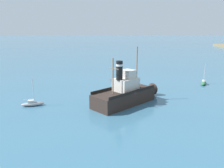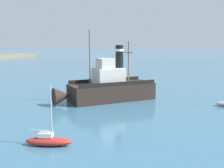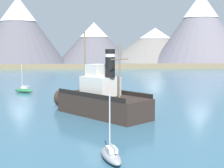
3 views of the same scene
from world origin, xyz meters
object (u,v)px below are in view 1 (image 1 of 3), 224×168
object	(u,v)px
sailboat_green	(204,83)
sailboat_grey	(33,104)
old_tugboat	(126,93)
sailboat_red	(118,79)

from	to	relation	value
sailboat_green	sailboat_grey	size ratio (longest dim) A/B	1.00
sailboat_grey	old_tugboat	bearing A→B (deg)	90.69
sailboat_red	sailboat_grey	distance (m)	24.67
sailboat_red	sailboat_green	xyz separation A→B (m)	(5.62, 19.74, 0.00)
old_tugboat	sailboat_grey	xyz separation A→B (m)	(0.20, -16.30, -1.40)
old_tugboat	sailboat_red	world-z (taller)	old_tugboat
sailboat_red	sailboat_green	distance (m)	20.52
sailboat_grey	sailboat_green	bearing A→B (deg)	109.22
sailboat_red	sailboat_grey	bearing A→B (deg)	-42.19
sailboat_green	sailboat_red	bearing A→B (deg)	-105.91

